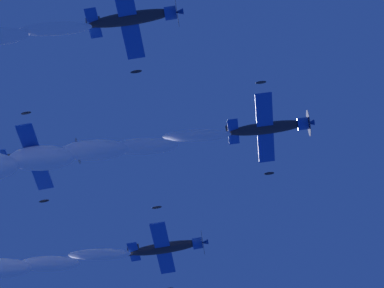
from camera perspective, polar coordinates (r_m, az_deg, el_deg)
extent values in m
ellipsoid|color=#232328|center=(74.78, 5.08, 1.08)|extent=(5.41, 6.05, 1.61)
cylinder|color=#194CB2|center=(75.09, 7.45, 1.36)|extent=(1.62, 1.52, 1.35)
cone|color=#194CB2|center=(75.17, 7.95, 1.42)|extent=(0.95, 0.93, 0.65)
cylinder|color=#3F3F47|center=(75.15, 7.84, 1.40)|extent=(2.28, 1.79, 2.87)
cube|color=#194CB2|center=(74.61, 4.94, 1.02)|extent=(7.35, 6.60, 2.27)
ellipsoid|color=#232328|center=(76.11, 5.21, -1.98)|extent=(0.83, 0.90, 0.35)
ellipsoid|color=#232328|center=(73.32, 4.66, 4.15)|extent=(0.83, 0.90, 0.35)
cube|color=#194CB2|center=(74.66, 2.80, 0.83)|extent=(2.90, 2.68, 0.88)
cube|color=#232328|center=(75.15, 2.72, 0.95)|extent=(1.06, 1.08, 1.19)
ellipsoid|color=#1E232D|center=(75.21, 5.28, 1.21)|extent=(1.66, 1.72, 0.89)
ellipsoid|color=#232328|center=(81.36, -1.82, -6.99)|extent=(5.38, 6.09, 1.89)
cylinder|color=#194CB2|center=(81.33, 0.38, -6.69)|extent=(1.66, 1.52, 1.42)
cone|color=#194CB2|center=(81.34, 0.85, -6.62)|extent=(0.97, 0.94, 0.70)
cylinder|color=#3F3F47|center=(81.34, 0.74, -6.64)|extent=(2.40, 1.78, 2.95)
cube|color=#194CB2|center=(81.21, -1.97, -7.05)|extent=(7.25, 6.53, 2.75)
ellipsoid|color=#232328|center=(79.62, -2.38, -4.28)|extent=(0.83, 0.90, 0.39)
cube|color=#194CB2|center=(81.56, -3.93, -7.25)|extent=(2.86, 2.66, 1.07)
cube|color=#232328|center=(82.03, -3.97, -7.11)|extent=(1.12, 1.09, 1.22)
ellipsoid|color=#1E232D|center=(81.75, -1.61, -6.84)|extent=(1.68, 1.72, 0.97)
ellipsoid|color=#232328|center=(67.60, -4.12, 8.43)|extent=(5.39, 6.10, 1.87)
cylinder|color=#194CB2|center=(67.56, -1.46, 8.79)|extent=(1.67, 1.52, 1.42)
cone|color=#194CB2|center=(67.56, -0.89, 8.87)|extent=(0.97, 0.94, 0.70)
cylinder|color=#3F3F47|center=(67.56, -1.02, 8.85)|extent=(2.40, 1.80, 2.96)
cube|color=#194CB2|center=(67.44, -4.29, 8.38)|extent=(7.23, 6.52, 2.82)
ellipsoid|color=#232328|center=(68.11, -3.77, 4.88)|extent=(0.83, 0.90, 0.38)
cube|color=#194CB2|center=(67.83, -6.64, 8.07)|extent=(2.86, 2.65, 1.09)
cube|color=#232328|center=(68.34, -6.68, 8.12)|extent=(1.12, 1.10, 1.21)
ellipsoid|color=#1E232D|center=(68.01, -3.85, 8.51)|extent=(1.68, 1.73, 0.97)
ellipsoid|color=#232328|center=(77.39, -10.33, -0.86)|extent=(5.36, 6.05, 2.01)
cylinder|color=#194CB2|center=(77.00, -8.05, -0.52)|extent=(1.65, 1.47, 1.40)
cone|color=#194CB2|center=(76.94, -7.56, -0.44)|extent=(0.96, 0.92, 0.70)
cylinder|color=#3F3F47|center=(76.95, -7.67, -0.46)|extent=(2.38, 1.69, 2.87)
cube|color=#194CB2|center=(77.26, -10.49, -0.92)|extent=(7.32, 6.59, 2.41)
ellipsoid|color=#232328|center=(78.71, -9.91, -3.80)|extent=(0.83, 0.89, 0.40)
ellipsoid|color=#232328|center=(76.02, -11.09, 2.05)|extent=(0.83, 0.89, 0.40)
cube|color=#194CB2|center=(77.92, -12.48, -1.17)|extent=(2.89, 2.68, 0.95)
cube|color=#232328|center=(78.41, -12.49, -1.05)|extent=(1.09, 1.04, 1.25)
ellipsoid|color=#1E232D|center=(77.74, -10.08, -0.72)|extent=(1.67, 1.70, 0.98)
ellipsoid|color=white|center=(74.45, 0.31, 0.58)|extent=(4.84, 5.39, 1.59)
ellipsoid|color=white|center=(74.43, -3.28, -0.15)|extent=(5.14, 5.66, 1.97)
ellipsoid|color=white|center=(74.75, -6.58, -0.40)|extent=(5.45, 5.93, 2.35)
ellipsoid|color=white|center=(75.52, -10.10, -0.94)|extent=(5.76, 6.20, 2.72)
ellipsoid|color=white|center=(81.62, -6.25, -7.38)|extent=(4.84, 5.39, 1.59)
ellipsoid|color=white|center=(82.35, -9.60, -7.94)|extent=(5.14, 5.66, 1.97)
ellipsoid|color=white|center=(83.34, -12.71, -8.15)|extent=(5.45, 5.93, 2.35)
ellipsoid|color=white|center=(68.06, -9.23, 7.66)|extent=(4.84, 5.39, 1.59)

